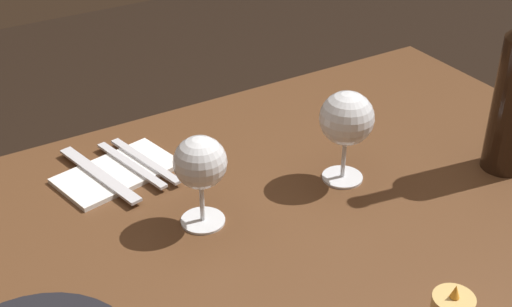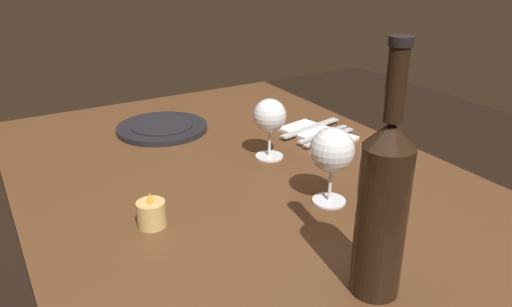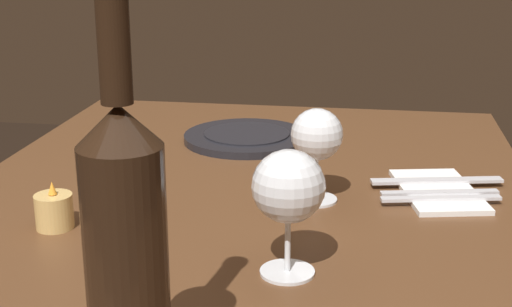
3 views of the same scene
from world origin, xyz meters
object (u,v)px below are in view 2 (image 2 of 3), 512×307
votive_candle (152,215)px  wine_glass_left (332,151)px  folded_napkin (317,134)px  wine_bottle (383,205)px  dinner_plate (162,128)px  wine_glass_right (270,117)px  table_knife (311,128)px  fork_outer (329,137)px  fork_inner (323,134)px

votive_candle → wine_glass_left: bearing=-104.9°
folded_napkin → wine_bottle: bearing=150.9°
wine_bottle → dinner_plate: wine_bottle is taller
folded_napkin → wine_glass_right: bearing=108.1°
votive_candle → folded_napkin: bearing=-67.5°
wine_glass_left → table_knife: size_ratio=0.73×
wine_glass_right → dinner_plate: wine_glass_right is taller
wine_bottle → folded_napkin: wine_bottle is taller
wine_glass_left → wine_glass_right: 0.25m
fork_outer → wine_glass_right: bearing=93.3°
folded_napkin → table_knife: table_knife is taller
wine_bottle → table_knife: wine_bottle is taller
votive_candle → dinner_plate: (0.46, -0.19, -0.02)m
wine_glass_right → folded_napkin: bearing=-71.9°
wine_bottle → folded_napkin: size_ratio=1.78×
dinner_plate → fork_inner: size_ratio=1.35×
wine_bottle → table_knife: bearing=-27.8°
dinner_plate → votive_candle: bearing=157.5°
fork_outer → folded_napkin: bearing=0.0°
dinner_plate → table_knife: bearing=-121.3°
folded_napkin → votive_candle: bearing=112.5°
fork_inner → table_knife: bearing=0.0°
votive_candle → folded_napkin: size_ratio=0.32×
folded_napkin → table_knife: size_ratio=1.00×
wine_glass_right → wine_bottle: bearing=166.0°
wine_bottle → wine_glass_left: bearing=-23.8°
wine_glass_right → votive_candle: wine_glass_right is taller
table_knife → wine_bottle: bearing=152.2°
wine_glass_left → wine_bottle: wine_bottle is taller
fork_outer → dinner_plate: bearing=49.9°
folded_napkin → table_knife: bearing=0.0°
votive_candle → wine_glass_right: bearing=-65.3°
folded_napkin → fork_outer: size_ratio=1.17×
wine_bottle → votive_candle: size_ratio=5.53×
wine_glass_left → table_knife: (0.34, -0.20, -0.10)m
votive_candle → table_knife: bearing=-64.8°
votive_candle → fork_inner: 0.56m
folded_napkin → dinner_plate: bearing=55.2°
wine_glass_left → table_knife: wine_glass_left is taller
dinner_plate → folded_napkin: bearing=-124.8°
wine_glass_left → folded_napkin: (0.31, -0.20, -0.10)m
dinner_plate → fork_inner: (-0.26, -0.34, 0.00)m
wine_glass_right → table_knife: (0.09, -0.19, -0.09)m
wine_bottle → fork_inner: 0.63m
wine_glass_right → wine_bottle: 0.51m
wine_glass_right → fork_inner: wine_glass_right is taller
votive_candle → fork_outer: bearing=-72.3°
votive_candle → fork_outer: votive_candle is taller
wine_bottle → folded_napkin: 0.65m
folded_napkin → fork_inner: 0.03m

